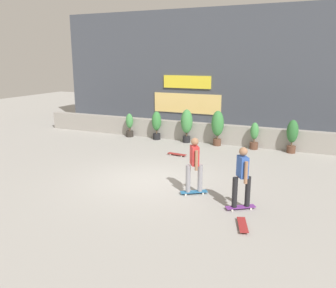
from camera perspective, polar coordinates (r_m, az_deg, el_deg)
ground_plane at (r=11.69m, az=-2.99°, el=-5.88°), size 48.00×48.00×0.00m
planter_wall at (r=16.95m, az=6.16°, el=1.81°), size 18.00×0.40×0.90m
building_backdrop at (r=20.45m, az=9.86°, el=11.62°), size 20.00×2.08×6.50m
potted_plant_0 at (r=18.07m, az=-6.19°, el=3.12°), size 0.36×0.36×1.19m
potted_plant_1 at (r=17.34m, az=-1.85°, el=3.31°), size 0.46×0.46×1.39m
potted_plant_2 at (r=16.71m, az=3.02°, el=3.35°), size 0.55×0.55×1.57m
potted_plant_3 at (r=16.24m, az=7.96°, el=3.00°), size 0.56×0.56×1.60m
potted_plant_4 at (r=15.94m, az=13.69°, el=1.38°), size 0.36×0.36×1.19m
potted_plant_5 at (r=15.72m, az=19.33°, el=1.51°), size 0.47×0.47×1.41m
skater_by_wall_right at (r=9.44m, az=11.81°, el=-4.97°), size 0.77×0.62×1.70m
skater_by_wall_left at (r=10.30m, az=4.26°, el=-3.11°), size 0.78×0.61×1.70m
skateboard_near_camera at (r=14.58m, az=1.43°, el=-1.63°), size 0.82×0.29×0.08m
skateboard_aside at (r=8.80m, az=11.88°, el=-12.57°), size 0.44×0.82×0.08m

